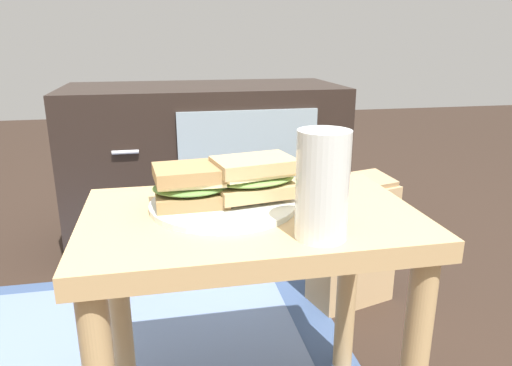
# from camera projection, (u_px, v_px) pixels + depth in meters

# --- Properties ---
(side_table) EXTENTS (0.56, 0.36, 0.46)m
(side_table) POSITION_uv_depth(u_px,v_px,m) (251.00, 260.00, 0.82)
(side_table) COLOR tan
(side_table) RESTS_ON ground
(tv_cabinet) EXTENTS (0.96, 0.46, 0.58)m
(tv_cabinet) POSITION_uv_depth(u_px,v_px,m) (206.00, 165.00, 1.73)
(tv_cabinet) COLOR black
(tv_cabinet) RESTS_ON ground
(area_rug) EXTENTS (1.20, 0.72, 0.01)m
(area_rug) POSITION_uv_depth(u_px,v_px,m) (104.00, 344.00, 1.18)
(area_rug) COLOR #384C72
(area_rug) RESTS_ON ground
(plate) EXTENTS (0.25, 0.25, 0.01)m
(plate) POSITION_uv_depth(u_px,v_px,m) (223.00, 204.00, 0.81)
(plate) COLOR silver
(plate) RESTS_ON side_table
(sandwich_front) EXTENTS (0.13, 0.11, 0.07)m
(sandwich_front) POSITION_uv_depth(u_px,v_px,m) (191.00, 185.00, 0.79)
(sandwich_front) COLOR #9E7A4C
(sandwich_front) RESTS_ON plate
(sandwich_back) EXTENTS (0.16, 0.12, 0.07)m
(sandwich_back) POSITION_uv_depth(u_px,v_px,m) (254.00, 177.00, 0.81)
(sandwich_back) COLOR tan
(sandwich_back) RESTS_ON plate
(beer_glass) EXTENTS (0.08, 0.08, 0.16)m
(beer_glass) POSITION_uv_depth(u_px,v_px,m) (322.00, 188.00, 0.67)
(beer_glass) COLOR silver
(beer_glass) RESTS_ON side_table
(paper_bag) EXTENTS (0.25, 0.18, 0.38)m
(paper_bag) POSITION_uv_depth(u_px,v_px,m) (352.00, 242.00, 1.34)
(paper_bag) COLOR tan
(paper_bag) RESTS_ON ground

